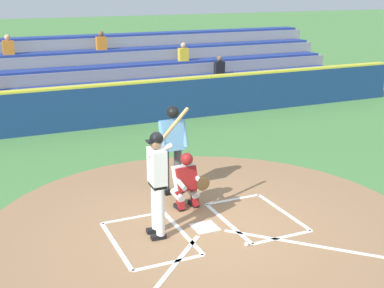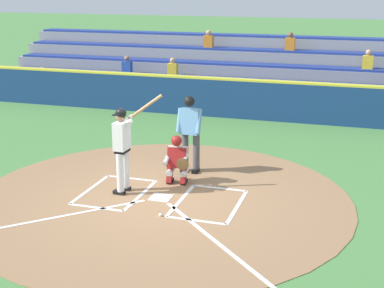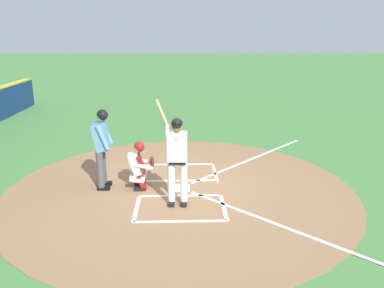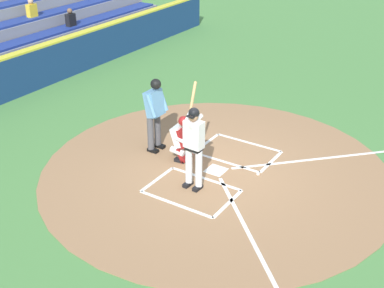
{
  "view_description": "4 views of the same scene",
  "coord_description": "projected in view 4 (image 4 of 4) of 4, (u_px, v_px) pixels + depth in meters",
  "views": [
    {
      "loc": [
        3.68,
        7.69,
        4.21
      ],
      "look_at": [
        -0.19,
        -1.0,
        1.27
      ],
      "focal_mm": 49.07,
      "sensor_mm": 36.0,
      "label": 1
    },
    {
      "loc": [
        -3.9,
        10.23,
        4.4
      ],
      "look_at": [
        -0.55,
        -0.44,
        1.11
      ],
      "focal_mm": 52.14,
      "sensor_mm": 36.0,
      "label": 2
    },
    {
      "loc": [
        8.27,
        0.02,
        3.5
      ],
      "look_at": [
        -0.42,
        0.29,
        0.95
      ],
      "focal_mm": 35.75,
      "sensor_mm": 36.0,
      "label": 3
    },
    {
      "loc": [
        8.92,
        5.08,
        5.98
      ],
      "look_at": [
        0.5,
        -0.34,
        0.81
      ],
      "focal_mm": 48.31,
      "sensor_mm": 36.0,
      "label": 4
    }
  ],
  "objects": [
    {
      "name": "baseball",
      "position": [
        258.0,
        174.0,
        11.65
      ],
      "size": [
        0.07,
        0.07,
        0.07
      ],
      "primitive_type": "sphere",
      "color": "white",
      "rests_on": "ground"
    },
    {
      "name": "home_plate_and_chalk",
      "position": [
        250.0,
        181.0,
        11.42
      ],
      "size": [
        7.93,
        4.91,
        0.01
      ],
      "color": "white",
      "rests_on": "dirt_circle"
    },
    {
      "name": "dirt_circle",
      "position": [
        216.0,
        171.0,
        11.85
      ],
      "size": [
        8.0,
        8.0,
        0.01
      ],
      "primitive_type": "cylinder",
      "color": "#99704C",
      "rests_on": "ground"
    },
    {
      "name": "catcher",
      "position": [
        183.0,
        137.0,
        12.07
      ],
      "size": [
        0.63,
        0.61,
        1.13
      ],
      "color": "black",
      "rests_on": "ground"
    },
    {
      "name": "batter",
      "position": [
        194.0,
        142.0,
        10.73
      ],
      "size": [
        0.95,
        0.68,
        2.13
      ],
      "color": "white",
      "rests_on": "ground"
    },
    {
      "name": "ground_plane",
      "position": [
        216.0,
        171.0,
        11.85
      ],
      "size": [
        120.0,
        120.0,
        0.0
      ],
      "primitive_type": "plane",
      "color": "#4C8442"
    },
    {
      "name": "plate_umpire",
      "position": [
        155.0,
        110.0,
        12.27
      ],
      "size": [
        0.58,
        0.41,
        1.86
      ],
      "color": "#4C4C51",
      "rests_on": "ground"
    }
  ]
}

